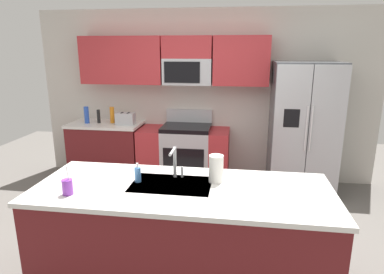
% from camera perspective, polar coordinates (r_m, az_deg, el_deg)
% --- Properties ---
extents(ground_plane, '(9.00, 9.00, 0.00)m').
position_cam_1_polar(ground_plane, '(3.66, -1.95, -18.60)').
color(ground_plane, '#66605B').
rests_on(ground_plane, ground).
extents(kitchen_wall_unit, '(5.20, 0.43, 2.60)m').
position_cam_1_polar(kitchen_wall_unit, '(5.16, 0.48, 8.84)').
color(kitchen_wall_unit, beige).
rests_on(kitchen_wall_unit, ground).
extents(back_counter, '(1.11, 0.63, 0.90)m').
position_cam_1_polar(back_counter, '(5.45, -14.35, -2.27)').
color(back_counter, maroon).
rests_on(back_counter, ground).
extents(range_oven, '(1.36, 0.61, 1.10)m').
position_cam_1_polar(range_oven, '(5.12, -1.34, -3.02)').
color(range_oven, '#B7BABF').
rests_on(range_oven, ground).
extents(refrigerator, '(0.90, 0.76, 1.85)m').
position_cam_1_polar(refrigerator, '(4.93, 18.51, 1.33)').
color(refrigerator, '#4C4F54').
rests_on(refrigerator, ground).
extents(island_counter, '(2.49, 0.98, 0.90)m').
position_cam_1_polar(island_counter, '(3.01, -1.63, -16.41)').
color(island_counter, maroon).
rests_on(island_counter, ground).
extents(toaster, '(0.28, 0.16, 0.18)m').
position_cam_1_polar(toaster, '(5.15, -11.36, 3.11)').
color(toaster, '#B7BABF').
rests_on(toaster, back_counter).
extents(pepper_mill, '(0.05, 0.05, 0.21)m').
position_cam_1_polar(pepper_mill, '(5.36, -15.73, 3.44)').
color(pepper_mill, black).
rests_on(pepper_mill, back_counter).
extents(bottle_blue, '(0.07, 0.07, 0.26)m').
position_cam_1_polar(bottle_blue, '(5.39, -17.64, 3.63)').
color(bottle_blue, blue).
rests_on(bottle_blue, back_counter).
extents(bottle_orange, '(0.07, 0.07, 0.25)m').
position_cam_1_polar(bottle_orange, '(5.31, -13.54, 3.70)').
color(bottle_orange, orange).
rests_on(bottle_orange, back_counter).
extents(sink_faucet, '(0.08, 0.22, 0.28)m').
position_cam_1_polar(sink_faucet, '(2.94, -2.88, -3.99)').
color(sink_faucet, '#B7BABF').
rests_on(sink_faucet, island_counter).
extents(drink_cup_purple, '(0.08, 0.08, 0.24)m').
position_cam_1_polar(drink_cup_purple, '(2.83, -20.58, -8.01)').
color(drink_cup_purple, purple).
rests_on(drink_cup_purple, island_counter).
extents(soap_dispenser, '(0.06, 0.06, 0.17)m').
position_cam_1_polar(soap_dispenser, '(2.93, -9.30, -6.33)').
color(soap_dispenser, '#4C8CD8').
rests_on(soap_dispenser, island_counter).
extents(paper_towel_roll, '(0.12, 0.12, 0.24)m').
position_cam_1_polar(paper_towel_roll, '(2.87, 4.15, -5.45)').
color(paper_towel_roll, white).
rests_on(paper_towel_roll, island_counter).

